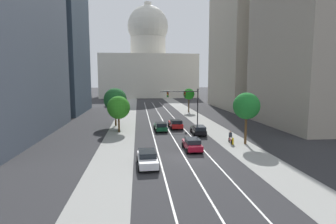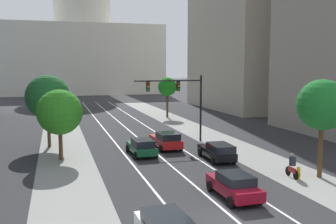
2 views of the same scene
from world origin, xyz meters
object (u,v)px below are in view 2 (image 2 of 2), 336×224
object	(u,v)px
car_green	(142,147)
traffic_signal_mast	(181,95)
car_crimson	(234,185)
car_black	(218,151)
street_tree_mid_left	(48,97)
car_red	(166,140)
street_tree_mid_right	(167,87)
cyclist	(292,166)
street_tree_far_right	(322,105)
capitol_building	(83,39)
fire_hydrant	(298,173)
street_tree_near_left	(60,112)

from	to	relation	value
car_green	traffic_signal_mast	xyz separation A→B (m)	(5.09, 4.86, 4.06)
car_crimson	car_black	size ratio (longest dim) A/B	0.92
car_black	street_tree_mid_left	bearing A→B (deg)	56.51
car_red	car_black	bearing A→B (deg)	-156.17
car_crimson	street_tree_mid_right	bearing A→B (deg)	-10.06
cyclist	street_tree_far_right	distance (m)	4.60
cyclist	street_tree_far_right	bearing A→B (deg)	-98.35
car_green	car_black	bearing A→B (deg)	-125.08
capitol_building	car_black	world-z (taller)	capitol_building
fire_hydrant	car_green	bearing A→B (deg)	129.96
capitol_building	car_crimson	xyz separation A→B (m)	(1.39, -100.24, -15.05)
car_green	car_crimson	size ratio (longest dim) A/B	1.03
car_green	street_tree_near_left	distance (m)	7.47
traffic_signal_mast	fire_hydrant	xyz separation A→B (m)	(3.51, -15.13, -4.35)
capitol_building	street_tree_mid_right	size ratio (longest dim) A/B	7.21
street_tree_far_right	capitol_building	bearing A→B (deg)	95.24
car_crimson	street_tree_mid_left	world-z (taller)	street_tree_mid_left
traffic_signal_mast	cyclist	bearing A→B (deg)	-77.04
car_black	car_red	distance (m)	6.33
fire_hydrant	street_tree_mid_right	distance (m)	34.94
car_red	street_tree_near_left	bearing A→B (deg)	99.93
car_crimson	street_tree_far_right	size ratio (longest dim) A/B	0.66
car_red	street_tree_far_right	bearing A→B (deg)	-150.29
street_tree_mid_right	street_tree_mid_left	size ratio (longest dim) A/B	0.88
car_crimson	street_tree_mid_right	distance (m)	37.70
capitol_building	street_tree_mid_left	world-z (taller)	capitol_building
capitol_building	car_red	bearing A→B (deg)	-89.07
fire_hydrant	street_tree_far_right	world-z (taller)	street_tree_far_right
street_tree_far_right	fire_hydrant	bearing A→B (deg)	-176.28
street_tree_near_left	street_tree_mid_left	xyz separation A→B (m)	(-0.98, 5.91, 0.82)
street_tree_near_left	traffic_signal_mast	bearing A→B (deg)	21.87
street_tree_far_right	street_tree_near_left	bearing A→B (deg)	149.06
car_crimson	traffic_signal_mast	distance (m)	17.99
car_green	car_red	bearing A→B (deg)	-54.86
car_red	traffic_signal_mast	size ratio (longest dim) A/B	0.68
car_green	fire_hydrant	bearing A→B (deg)	-142.14
street_tree_mid_left	car_black	bearing A→B (deg)	-35.87
street_tree_near_left	car_red	bearing A→B (deg)	11.91
street_tree_near_left	cyclist	bearing A→B (deg)	-32.91
street_tree_mid_right	capitol_building	bearing A→B (deg)	97.08
street_tree_near_left	street_tree_mid_left	bearing A→B (deg)	99.40
car_black	street_tree_mid_left	xyz separation A→B (m)	(-13.27, 9.60, 3.98)
traffic_signal_mast	street_tree_mid_left	xyz separation A→B (m)	(-12.83, 1.15, -0.06)
cyclist	street_tree_mid_left	bearing A→B (deg)	49.79
capitol_building	car_crimson	size ratio (longest dim) A/B	9.83
car_red	street_tree_mid_right	xyz separation A→B (m)	(6.46, 22.31, 3.80)
street_tree_far_right	street_tree_mid_left	bearing A→B (deg)	138.22
car_crimson	street_tree_near_left	distance (m)	16.13
car_red	traffic_signal_mast	distance (m)	5.38
car_crimson	cyclist	xyz separation A→B (m)	(5.68, 2.78, 0.08)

